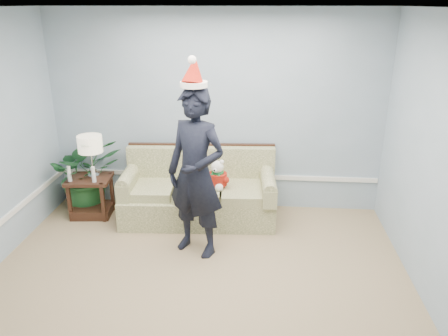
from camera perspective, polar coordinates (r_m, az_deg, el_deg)
room_shell at (r=3.56m, az=-5.47°, el=-2.28°), size 4.54×5.04×2.74m
wainscot_trim at (r=5.27m, az=-15.58°, el=-5.77°), size 4.49×4.99×0.06m
sofa at (r=5.87m, az=-3.29°, el=-3.43°), size 2.05×0.98×0.94m
side_table at (r=6.23m, az=-16.89°, el=-4.07°), size 0.61×0.53×0.55m
table_lamp at (r=5.98m, az=-17.08°, el=2.80°), size 0.32×0.32×0.57m
candle_pair at (r=5.96m, az=-18.13°, el=-0.82°), size 0.38×0.05×0.21m
houseplant at (r=6.35m, az=-17.49°, el=-0.65°), size 1.23×1.19×1.04m
man at (r=4.83m, az=-3.68°, el=-0.75°), size 0.84×0.72×1.94m
santa_hat at (r=4.56m, az=-3.97°, el=12.31°), size 0.35×0.38×0.34m
teddy_bear at (r=5.61m, az=-0.84°, el=-1.23°), size 0.30×0.30×0.39m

